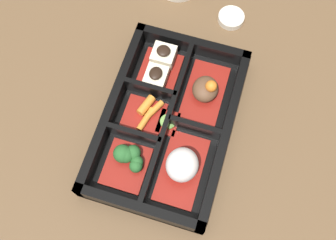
{
  "coord_description": "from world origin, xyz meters",
  "views": [
    {
      "loc": [
        0.22,
        0.07,
        0.61
      ],
      "look_at": [
        0.0,
        0.0,
        0.03
      ],
      "focal_mm": 42.0,
      "sensor_mm": 36.0,
      "label": 1
    }
  ],
  "objects": [
    {
      "name": "bento_rim",
      "position": [
        -0.0,
        -0.0,
        0.02
      ],
      "size": [
        0.31,
        0.2,
        0.04
      ],
      "color": "black",
      "rests_on": "ground_plane"
    },
    {
      "name": "bowl_pickles",
      "position": [
        0.0,
        0.0,
        0.02
      ],
      "size": [
        0.04,
        0.03,
        0.01
      ],
      "color": "maroon",
      "rests_on": "bento_base"
    },
    {
      "name": "bento_base",
      "position": [
        0.0,
        0.0,
        0.01
      ],
      "size": [
        0.31,
        0.2,
        0.01
      ],
      "color": "black",
      "rests_on": "ground_plane"
    },
    {
      "name": "sauce_dish",
      "position": [
        -0.23,
        0.05,
        0.01
      ],
      "size": [
        0.05,
        0.05,
        0.01
      ],
      "color": "beige",
      "rests_on": "ground_plane"
    },
    {
      "name": "ground_plane",
      "position": [
        0.0,
        0.0,
        0.0
      ],
      "size": [
        3.0,
        3.0,
        0.0
      ],
      "primitive_type": "plane",
      "color": "brown"
    },
    {
      "name": "bowl_carrots",
      "position": [
        -0.0,
        -0.04,
        0.02
      ],
      "size": [
        0.06,
        0.07,
        0.02
      ],
      "color": "maroon",
      "rests_on": "bento_base"
    },
    {
      "name": "bowl_rice",
      "position": [
        0.07,
        0.04,
        0.03
      ],
      "size": [
        0.12,
        0.06,
        0.06
      ],
      "color": "maroon",
      "rests_on": "bento_base"
    },
    {
      "name": "bowl_tofu",
      "position": [
        -0.09,
        -0.04,
        0.02
      ],
      "size": [
        0.08,
        0.07,
        0.04
      ],
      "color": "maroon",
      "rests_on": "bento_base"
    },
    {
      "name": "bowl_greens",
      "position": [
        0.08,
        -0.04,
        0.02
      ],
      "size": [
        0.08,
        0.07,
        0.03
      ],
      "color": "maroon",
      "rests_on": "bento_base"
    },
    {
      "name": "bowl_stew",
      "position": [
        -0.07,
        0.04,
        0.02
      ],
      "size": [
        0.12,
        0.06,
        0.05
      ],
      "color": "maroon",
      "rests_on": "bento_base"
    }
  ]
}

